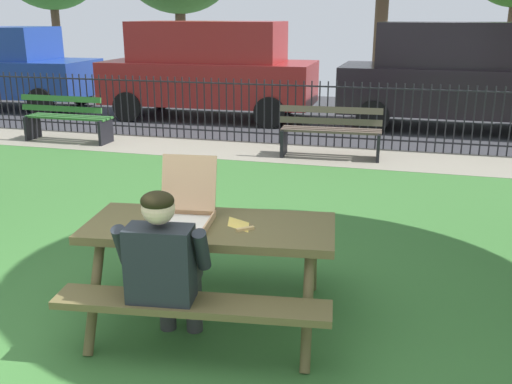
% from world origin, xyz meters
% --- Properties ---
extents(ground, '(28.00, 11.07, 0.02)m').
position_xyz_m(ground, '(0.00, 1.53, -0.01)').
color(ground, '#386E31').
extents(cobblestone_walkway, '(28.00, 1.40, 0.01)m').
position_xyz_m(cobblestone_walkway, '(0.00, 6.37, -0.00)').
color(cobblestone_walkway, gray).
extents(street_asphalt, '(28.00, 6.36, 0.01)m').
position_xyz_m(street_asphalt, '(0.00, 10.24, -0.01)').
color(street_asphalt, '#38383D').
extents(picnic_table_foreground, '(1.97, 1.70, 0.79)m').
position_xyz_m(picnic_table_foreground, '(0.38, 0.89, 0.60)').
color(picnic_table_foreground, brown).
rests_on(picnic_table_foreground, ground).
extents(pizza_box_open, '(0.47, 0.53, 0.46)m').
position_xyz_m(pizza_box_open, '(0.19, 0.90, 0.88)').
color(pizza_box_open, tan).
rests_on(pizza_box_open, picnic_table_foreground).
extents(pizza_slice_on_table, '(0.27, 0.29, 0.02)m').
position_xyz_m(pizza_slice_on_table, '(0.60, 0.92, 0.78)').
color(pizza_slice_on_table, '#E7C14E').
rests_on(pizza_slice_on_table, picnic_table_foreground).
extents(adult_at_table, '(0.63, 0.63, 1.19)m').
position_xyz_m(adult_at_table, '(0.26, 0.36, 0.66)').
color(adult_at_table, '#323232').
rests_on(adult_at_table, ground).
extents(iron_fence_streetside, '(18.32, 0.03, 1.13)m').
position_xyz_m(iron_fence_streetside, '(-0.00, 7.07, 0.58)').
color(iron_fence_streetside, black).
rests_on(iron_fence_streetside, ground).
extents(park_bench_left, '(1.61, 0.49, 0.85)m').
position_xyz_m(park_bench_left, '(-4.24, 6.23, 0.42)').
color(park_bench_left, '#2C622A').
rests_on(park_bench_left, ground).
extents(park_bench_center, '(1.62, 0.53, 0.85)m').
position_xyz_m(park_bench_center, '(0.53, 6.23, 0.42)').
color(park_bench_center, brown).
rests_on(park_bench_center, ground).
extents(parked_car_left, '(4.48, 2.07, 1.94)m').
position_xyz_m(parked_car_left, '(-7.92, 9.30, 1.01)').
color(parked_car_left, navy).
rests_on(parked_car_left, ground).
extents(parked_car_center, '(4.64, 2.03, 2.08)m').
position_xyz_m(parked_car_center, '(-2.59, 9.30, 1.10)').
color(parked_car_center, maroon).
rests_on(parked_car_center, ground).
extents(parked_car_right, '(4.63, 2.02, 2.08)m').
position_xyz_m(parked_car_right, '(2.63, 9.30, 1.10)').
color(parked_car_right, black).
rests_on(parked_car_right, ground).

